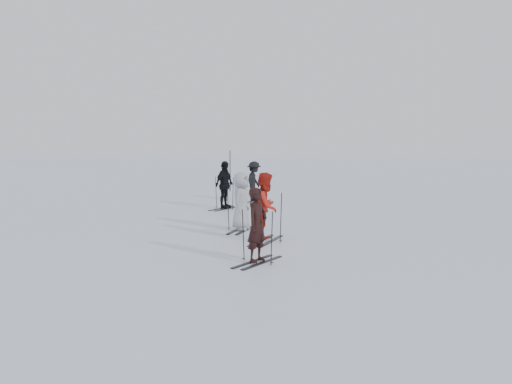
# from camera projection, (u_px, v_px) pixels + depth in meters

# --- Properties ---
(ground) EXTENTS (120.00, 120.00, 0.00)m
(ground) POSITION_uv_depth(u_px,v_px,m) (247.00, 227.00, 17.53)
(ground) COLOR silver
(ground) RESTS_ON ground
(skier_near_dark) EXTENTS (0.54, 0.68, 1.64)m
(skier_near_dark) POSITION_uv_depth(u_px,v_px,m) (257.00, 226.00, 12.58)
(skier_near_dark) COLOR black
(skier_near_dark) RESTS_ON ground
(skier_red) EXTENTS (0.74, 0.92, 1.81)m
(skier_red) POSITION_uv_depth(u_px,v_px,m) (266.00, 208.00, 15.13)
(skier_red) COLOR #B52014
(skier_red) RESTS_ON ground
(skier_grey) EXTENTS (0.56, 0.84, 1.71)m
(skier_grey) POSITION_uv_depth(u_px,v_px,m) (241.00, 202.00, 16.90)
(skier_grey) COLOR #A1A4AA
(skier_grey) RESTS_ON ground
(skier_uphill_left) EXTENTS (0.68, 1.14, 1.81)m
(skier_uphill_left) POSITION_uv_depth(u_px,v_px,m) (224.00, 185.00, 21.90)
(skier_uphill_left) COLOR black
(skier_uphill_left) RESTS_ON ground
(skier_uphill_far) EXTENTS (0.65, 1.10, 1.70)m
(skier_uphill_far) POSITION_uv_depth(u_px,v_px,m) (254.00, 182.00, 24.29)
(skier_uphill_far) COLOR black
(skier_uphill_far) RESTS_ON ground
(skis_near_dark) EXTENTS (1.84, 1.29, 1.21)m
(skis_near_dark) POSITION_uv_depth(u_px,v_px,m) (257.00, 236.00, 12.60)
(skis_near_dark) COLOR black
(skis_near_dark) RESTS_ON ground
(skis_red) EXTENTS (1.93, 1.10, 1.36)m
(skis_red) POSITION_uv_depth(u_px,v_px,m) (266.00, 216.00, 15.15)
(skis_red) COLOR black
(skis_red) RESTS_ON ground
(skis_grey) EXTENTS (1.80, 0.98, 1.30)m
(skis_grey) POSITION_uv_depth(u_px,v_px,m) (241.00, 209.00, 16.92)
(skis_grey) COLOR black
(skis_grey) RESTS_ON ground
(skis_uphill_left) EXTENTS (1.91, 1.31, 1.27)m
(skis_uphill_left) POSITION_uv_depth(u_px,v_px,m) (224.00, 192.00, 21.93)
(skis_uphill_left) COLOR black
(skis_uphill_left) RESTS_ON ground
(skis_uphill_far) EXTENTS (1.76, 0.95, 1.27)m
(skis_uphill_far) POSITION_uv_depth(u_px,v_px,m) (254.00, 187.00, 24.31)
(skis_uphill_far) COLOR black
(skis_uphill_far) RESTS_ON ground
(piste_marker) EXTENTS (0.05, 0.05, 2.07)m
(piste_marker) POSITION_uv_depth(u_px,v_px,m) (230.00, 171.00, 28.81)
(piste_marker) COLOR black
(piste_marker) RESTS_ON ground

